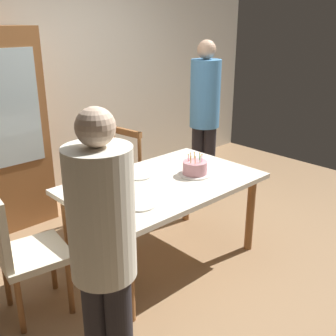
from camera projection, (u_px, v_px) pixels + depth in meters
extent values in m
plane|color=#93704C|center=(164.00, 259.00, 3.50)|extent=(6.40, 6.40, 0.00)
cube|color=silver|center=(46.00, 84.00, 4.31)|extent=(6.40, 0.10, 2.60)
cube|color=silver|center=(163.00, 183.00, 3.26)|extent=(1.55, 0.98, 0.04)
cylinder|color=brown|center=(129.00, 277.00, 2.68)|extent=(0.07, 0.07, 0.69)
cylinder|color=brown|center=(250.00, 214.00, 3.55)|extent=(0.07, 0.07, 0.69)
cylinder|color=brown|center=(68.00, 234.00, 3.22)|extent=(0.07, 0.07, 0.69)
cylinder|color=brown|center=(186.00, 188.00, 4.08)|extent=(0.07, 0.07, 0.69)
cylinder|color=silver|center=(195.00, 174.00, 3.38)|extent=(0.28, 0.28, 0.01)
cylinder|color=#D18C93|center=(195.00, 167.00, 3.36)|extent=(0.20, 0.20, 0.10)
cylinder|color=#66CC72|center=(200.00, 157.00, 3.37)|extent=(0.01, 0.01, 0.05)
sphere|color=#FFC64C|center=(200.00, 153.00, 3.36)|extent=(0.01, 0.01, 0.01)
cylinder|color=yellow|center=(194.00, 156.00, 3.39)|extent=(0.01, 0.01, 0.05)
sphere|color=#FFC64C|center=(194.00, 152.00, 3.38)|extent=(0.01, 0.01, 0.01)
cylinder|color=#F2994C|center=(190.00, 157.00, 3.37)|extent=(0.01, 0.01, 0.05)
sphere|color=#FFC64C|center=(190.00, 153.00, 3.36)|extent=(0.01, 0.01, 0.01)
cylinder|color=#E54C4C|center=(188.00, 158.00, 3.34)|extent=(0.01, 0.01, 0.05)
sphere|color=#FFC64C|center=(188.00, 154.00, 3.33)|extent=(0.01, 0.01, 0.01)
cylinder|color=yellow|center=(191.00, 160.00, 3.30)|extent=(0.01, 0.01, 0.05)
sphere|color=#FFC64C|center=(191.00, 156.00, 3.28)|extent=(0.01, 0.01, 0.01)
cylinder|color=#F2994C|center=(195.00, 161.00, 3.28)|extent=(0.01, 0.01, 0.05)
sphere|color=#FFC64C|center=(195.00, 157.00, 3.27)|extent=(0.01, 0.01, 0.01)
cylinder|color=#66CC72|center=(200.00, 160.00, 3.30)|extent=(0.01, 0.01, 0.05)
sphere|color=#FFC64C|center=(200.00, 156.00, 3.29)|extent=(0.01, 0.01, 0.01)
cylinder|color=#D872CC|center=(202.00, 158.00, 3.33)|extent=(0.01, 0.01, 0.05)
sphere|color=#FFC64C|center=(202.00, 155.00, 3.32)|extent=(0.01, 0.01, 0.01)
cylinder|color=silver|center=(140.00, 205.00, 2.82)|extent=(0.22, 0.22, 0.01)
cylinder|color=silver|center=(139.00, 176.00, 3.35)|extent=(0.22, 0.22, 0.01)
cube|color=silver|center=(123.00, 213.00, 2.71)|extent=(0.18, 0.04, 0.01)
cube|color=silver|center=(123.00, 181.00, 3.25)|extent=(0.18, 0.05, 0.01)
cube|color=brown|center=(113.00, 183.00, 3.95)|extent=(0.49, 0.49, 0.05)
cylinder|color=brown|center=(90.00, 206.00, 4.01)|extent=(0.04, 0.04, 0.42)
cylinder|color=brown|center=(114.00, 216.00, 3.81)|extent=(0.04, 0.04, 0.42)
cylinder|color=brown|center=(114.00, 195.00, 4.26)|extent=(0.04, 0.04, 0.42)
cylinder|color=brown|center=(138.00, 204.00, 4.05)|extent=(0.04, 0.04, 0.42)
cylinder|color=brown|center=(114.00, 150.00, 4.11)|extent=(0.04, 0.04, 0.50)
cylinder|color=brown|center=(140.00, 157.00, 3.90)|extent=(0.04, 0.04, 0.50)
cube|color=brown|center=(126.00, 132.00, 3.93)|extent=(0.09, 0.40, 0.06)
cube|color=beige|center=(34.00, 254.00, 2.75)|extent=(0.50, 0.50, 0.05)
cylinder|color=brown|center=(70.00, 287.00, 2.79)|extent=(0.04, 0.04, 0.42)
cylinder|color=brown|center=(53.00, 264.00, 3.06)|extent=(0.04, 0.04, 0.42)
cylinder|color=brown|center=(20.00, 306.00, 2.61)|extent=(0.04, 0.04, 0.42)
cylinder|color=brown|center=(6.00, 280.00, 2.87)|extent=(0.04, 0.04, 0.42)
cylinder|color=#262328|center=(98.00, 333.00, 2.14)|extent=(0.14, 0.14, 0.78)
cylinder|color=silver|center=(101.00, 214.00, 1.87)|extent=(0.32, 0.32, 0.65)
sphere|color=beige|center=(95.00, 127.00, 1.73)|extent=(0.18, 0.18, 0.18)
cylinder|color=#262328|center=(197.00, 162.00, 4.58)|extent=(0.14, 0.14, 0.85)
cylinder|color=#262328|center=(209.00, 164.00, 4.54)|extent=(0.14, 0.14, 0.85)
cylinder|color=#4C8CC6|center=(205.00, 94.00, 4.29)|extent=(0.32, 0.32, 0.71)
sphere|color=#D8AD8C|center=(207.00, 49.00, 4.13)|extent=(0.20, 0.20, 0.20)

